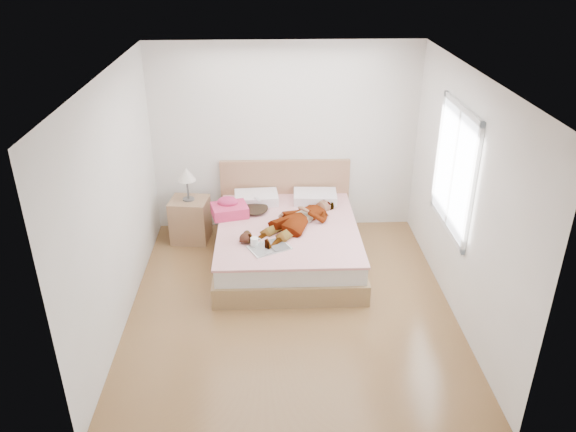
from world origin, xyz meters
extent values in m
plane|color=#54321A|center=(0.00, 0.00, 0.00)|extent=(4.00, 4.00, 0.00)
imported|color=silver|center=(0.12, 0.99, 0.61)|extent=(1.41, 1.51, 0.21)
ellipsoid|color=black|center=(-0.45, 1.44, 0.55)|extent=(0.54, 0.60, 0.07)
cube|color=silver|center=(-0.38, 1.39, 0.68)|extent=(0.09, 0.09, 0.05)
plane|color=white|center=(0.00, 0.00, 2.60)|extent=(4.00, 4.00, 0.00)
plane|color=white|center=(0.00, 2.00, 1.30)|extent=(3.60, 0.00, 3.60)
plane|color=white|center=(0.00, -2.00, 1.30)|extent=(3.60, 0.00, 3.60)
plane|color=silver|center=(-1.80, 0.00, 1.30)|extent=(0.00, 4.00, 4.00)
plane|color=silver|center=(1.80, 0.00, 1.30)|extent=(0.00, 4.00, 4.00)
cube|color=white|center=(1.78, 0.30, 1.50)|extent=(0.02, 1.10, 1.30)
cube|color=silver|center=(1.78, -0.28, 1.50)|extent=(0.04, 0.06, 1.42)
cube|color=silver|center=(1.78, 0.88, 1.50)|extent=(0.04, 0.06, 1.42)
cube|color=silver|center=(1.78, 0.30, 0.82)|extent=(0.04, 1.22, 0.06)
cube|color=silver|center=(1.78, 0.30, 2.18)|extent=(0.04, 1.22, 0.06)
cube|color=silver|center=(1.77, 0.30, 1.50)|extent=(0.03, 0.04, 1.30)
cube|color=brown|center=(0.00, 0.95, 0.13)|extent=(1.78, 2.08, 0.26)
cube|color=silver|center=(0.00, 0.95, 0.37)|extent=(1.70, 2.00, 0.22)
cube|color=white|center=(0.00, 0.95, 0.49)|extent=(1.74, 2.04, 0.03)
cube|color=#8C6040|center=(0.00, 1.96, 0.50)|extent=(1.80, 0.07, 1.00)
cube|color=white|center=(-0.40, 1.67, 0.57)|extent=(0.61, 0.44, 0.13)
cube|color=white|center=(0.40, 1.67, 0.57)|extent=(0.60, 0.43, 0.13)
cube|color=#EC407D|center=(-0.74, 1.28, 0.58)|extent=(0.52, 0.46, 0.15)
ellipsoid|color=#CE3858|center=(-0.77, 1.34, 0.68)|extent=(0.29, 0.24, 0.13)
cube|color=white|center=(-0.23, 0.40, 0.52)|extent=(0.54, 0.47, 0.01)
cube|color=white|center=(-0.34, 0.35, 0.53)|extent=(0.34, 0.37, 0.02)
cube|color=#272727|center=(-0.13, 0.46, 0.53)|extent=(0.34, 0.37, 0.02)
cylinder|color=white|center=(-0.41, 0.46, 0.56)|extent=(0.12, 0.12, 0.10)
torus|color=white|center=(-0.36, 0.48, 0.57)|extent=(0.07, 0.04, 0.08)
cylinder|color=black|center=(-0.41, 0.46, 0.60)|extent=(0.11, 0.11, 0.00)
ellipsoid|color=black|center=(-0.52, 0.55, 0.57)|extent=(0.17, 0.18, 0.12)
ellipsoid|color=beige|center=(-0.52, 0.54, 0.58)|extent=(0.09, 0.10, 0.06)
sphere|color=#301D0D|center=(-0.50, 0.63, 0.58)|extent=(0.09, 0.09, 0.09)
sphere|color=#FCA4C8|center=(-0.52, 0.67, 0.60)|extent=(0.03, 0.03, 0.03)
sphere|color=#F59FB9|center=(-0.46, 0.65, 0.60)|extent=(0.03, 0.03, 0.03)
ellipsoid|color=black|center=(-0.57, 0.52, 0.54)|extent=(0.04, 0.06, 0.03)
ellipsoid|color=black|center=(-0.48, 0.50, 0.54)|extent=(0.04, 0.06, 0.03)
cube|color=brown|center=(-1.30, 1.58, 0.30)|extent=(0.54, 0.49, 0.60)
cylinder|color=#515151|center=(-1.30, 1.58, 0.61)|extent=(0.17, 0.17, 0.02)
cylinder|color=#515151|center=(-1.30, 1.58, 0.76)|extent=(0.03, 0.03, 0.31)
cone|color=silver|center=(-1.30, 1.58, 0.97)|extent=(0.27, 0.27, 0.17)
camera|label=1|loc=(-0.23, -5.27, 3.75)|focal=35.00mm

